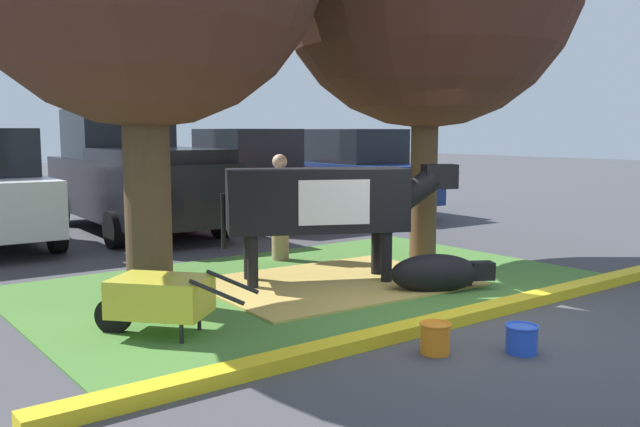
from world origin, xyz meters
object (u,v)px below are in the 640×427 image
at_px(calf_lying, 437,273).
at_px(bucket_blue, 522,338).
at_px(person_handler, 280,204).
at_px(pickup_truck_black, 133,175).
at_px(bucket_orange, 435,337).
at_px(wheelbarrow, 158,297).
at_px(cow_holstein, 325,201).
at_px(sedan_blue, 354,172).
at_px(sedan_silver, 247,176).

height_order(calf_lying, bucket_blue, calf_lying).
relative_size(person_handler, pickup_truck_black, 0.30).
bearing_deg(bucket_orange, calf_lying, 42.49).
height_order(calf_lying, person_handler, person_handler).
relative_size(wheelbarrow, pickup_truck_black, 0.25).
distance_m(cow_holstein, bucket_orange, 3.14).
distance_m(person_handler, bucket_orange, 4.73).
height_order(pickup_truck_black, sedan_blue, pickup_truck_black).
xyz_separation_m(bucket_blue, pickup_truck_black, (0.22, 9.36, 0.98)).
bearing_deg(bucket_orange, sedan_silver, 68.80).
bearing_deg(bucket_blue, wheelbarrow, 134.22).
bearing_deg(wheelbarrow, bucket_orange, -48.55).
relative_size(cow_holstein, sedan_blue, 0.66).
bearing_deg(bucket_blue, calf_lying, 61.55).
distance_m(cow_holstein, pickup_truck_black, 6.07).
bearing_deg(sedan_silver, cow_holstein, -112.32).
bearing_deg(bucket_blue, bucket_orange, 143.66).
bearing_deg(calf_lying, wheelbarrow, 173.69).
bearing_deg(sedan_silver, sedan_blue, -5.91).
relative_size(person_handler, sedan_blue, 0.36).
xyz_separation_m(cow_holstein, pickup_truck_black, (-0.12, 6.06, 0.03)).
height_order(bucket_blue, pickup_truck_black, pickup_truck_black).
distance_m(cow_holstein, sedan_blue, 7.77).
xyz_separation_m(pickup_truck_black, sedan_silver, (2.57, -0.09, -0.13)).
bearing_deg(pickup_truck_black, cow_holstein, -88.91).
distance_m(person_handler, bucket_blue, 5.04).
bearing_deg(person_handler, bucket_orange, -106.93).
distance_m(person_handler, sedan_silver, 4.80).
height_order(calf_lying, sedan_blue, sedan_blue).
relative_size(calf_lying, person_handler, 0.79).
relative_size(bucket_orange, sedan_silver, 0.06).
bearing_deg(pickup_truck_black, bucket_blue, -91.37).
xyz_separation_m(cow_holstein, person_handler, (0.40, 1.63, -0.21)).
height_order(cow_holstein, bucket_orange, cow_holstein).
height_order(person_handler, sedan_blue, sedan_blue).
relative_size(calf_lying, bucket_blue, 4.25).
bearing_deg(calf_lying, sedan_silver, 76.88).
xyz_separation_m(calf_lying, pickup_truck_black, (-0.88, 7.31, 0.88)).
relative_size(wheelbarrow, sedan_silver, 0.31).
distance_m(pickup_truck_black, sedan_silver, 2.57).
bearing_deg(sedan_blue, bucket_blue, -122.12).
xyz_separation_m(bucket_orange, bucket_blue, (0.62, -0.46, -0.01)).
bearing_deg(person_handler, calf_lying, -82.62).
height_order(cow_holstein, calf_lying, cow_holstein).
height_order(person_handler, bucket_blue, person_handler).
distance_m(wheelbarrow, sedan_silver, 8.59).
bearing_deg(cow_holstein, pickup_truck_black, 91.09).
xyz_separation_m(wheelbarrow, sedan_blue, (8.00, 6.54, 0.60)).
distance_m(bucket_orange, sedan_blue, 10.60).
xyz_separation_m(cow_holstein, wheelbarrow, (-2.71, -0.86, -0.70)).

